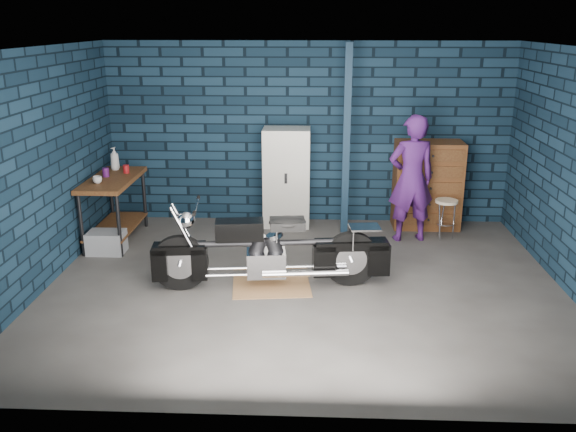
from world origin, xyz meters
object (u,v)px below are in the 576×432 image
Objects in this scene: motorcycle at (271,245)px; storage_bin at (107,242)px; person at (411,179)px; shop_stool at (445,219)px; workbench at (115,209)px; tool_chest at (427,185)px; locker at (287,178)px.

storage_bin is (-2.28, 0.99, -0.37)m from motorcycle.
motorcycle is 2.51m from storage_bin.
person is 0.80m from shop_stool.
workbench is 0.60× the size of motorcycle.
person is at bearing 2.93° from workbench.
person is 0.72m from tool_chest.
shop_stool is at bearing -70.67° from tool_chest.
person reaches higher than shop_stool.
storage_bin is 4.65m from tool_chest.
storage_bin is (-4.10, -0.71, -0.74)m from person.
tool_chest is (0.34, 0.58, -0.24)m from person.
shop_stool is (4.64, 0.27, -0.17)m from workbench.
locker is 2.09m from tool_chest.
shop_stool is at bearing 176.16° from person.
locker reaches higher than tool_chest.
workbench is 4.53m from tool_chest.
storage_bin is at bearing -0.23° from person.
motorcycle reaches higher than shop_stool.
motorcycle is 1.31× the size of person.
locker is (0.07, 2.28, 0.22)m from motorcycle.
storage_bin is (0.02, -0.50, -0.31)m from workbench.
tool_chest is (4.46, 0.79, 0.19)m from workbench.
locker is at bearing 18.52° from workbench.
storage_bin is at bearing -87.71° from workbench.
tool_chest is at bearing 0.00° from locker.
workbench is 2.44× the size of shop_stool.
tool_chest is (2.09, 0.00, -0.09)m from locker.
storage_bin is 4.69m from shop_stool.
tool_chest reaches higher than workbench.
tool_chest is at bearing 10.10° from workbench.
shop_stool is (2.27, -0.53, -0.45)m from locker.
person is at bearing -173.78° from shop_stool.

